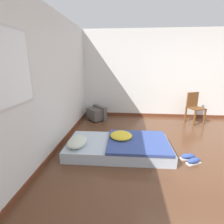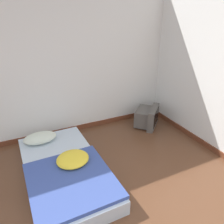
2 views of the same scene
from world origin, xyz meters
The scene contains 3 objects.
wall_back centered at (-0.01, 3.00, 1.29)m, with size 7.67×0.08×2.60m.
mattress_bed centered at (0.24, 1.75, 0.13)m, with size 1.04×1.95×0.35m.
crt_tv centered at (2.14, 2.51, 0.19)m, with size 0.66×0.65×0.40m.
Camera 2 is at (-0.20, -0.72, 2.15)m, focal length 35.00 mm.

